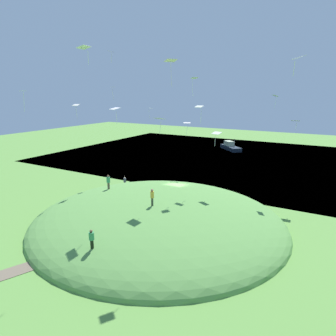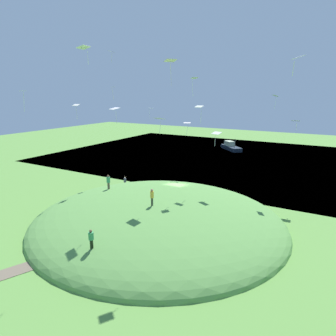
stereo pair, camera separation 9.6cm
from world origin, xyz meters
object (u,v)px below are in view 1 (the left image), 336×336
(person_with_child, at_px, (152,195))
(kite_9, at_px, (150,109))
(kite_5, at_px, (216,134))
(kite_10, at_px, (112,88))
(kite_4, at_px, (84,48))
(boat_on_lake, at_px, (230,147))
(person_on_hilltop, at_px, (125,181))
(kite_13, at_px, (187,123))
(person_near_shore, at_px, (92,237))
(person_walking_path, at_px, (108,180))
(kite_11, at_px, (299,58))
(kite_15, at_px, (159,119))
(kite_1, at_px, (23,93))
(kite_3, at_px, (111,52))
(kite_2, at_px, (171,62))
(kite_0, at_px, (275,96))
(kite_14, at_px, (296,121))
(kite_7, at_px, (194,80))
(kite_6, at_px, (76,106))

(person_with_child, bearing_deg, kite_9, 49.83)
(kite_5, xyz_separation_m, kite_10, (-2.13, -16.59, 5.13))
(kite_4, height_order, kite_9, kite_4)
(kite_4, distance_m, kite_9, 27.52)
(boat_on_lake, xyz_separation_m, person_on_hilltop, (37.30, -4.01, 0.27))
(person_on_hilltop, relative_size, kite_13, 0.85)
(person_near_shore, height_order, person_walking_path, person_walking_path)
(kite_11, bearing_deg, person_walking_path, -110.63)
(person_walking_path, height_order, kite_15, kite_15)
(boat_on_lake, xyz_separation_m, person_walking_path, (44.15, -1.19, 2.49))
(kite_1, distance_m, kite_10, 15.98)
(boat_on_lake, xyz_separation_m, kite_4, (52.43, 4.25, 16.54))
(person_on_hilltop, height_order, kite_3, kite_3)
(kite_3, distance_m, kite_11, 30.05)
(kite_11, bearing_deg, boat_on_lake, -158.66)
(kite_3, height_order, kite_15, kite_3)
(person_near_shore, xyz_separation_m, person_walking_path, (-11.52, -8.12, 0.51))
(kite_11, bearing_deg, kite_2, -108.17)
(kite_0, xyz_separation_m, kite_13, (-1.85, -12.35, -3.93))
(kite_1, bearing_deg, kite_2, 106.22)
(person_with_child, height_order, kite_13, kite_13)
(kite_2, bearing_deg, kite_1, -73.78)
(kite_5, bearing_deg, kite_14, 136.80)
(kite_0, distance_m, kite_4, 22.30)
(kite_9, relative_size, kite_13, 1.00)
(person_on_hilltop, distance_m, kite_9, 14.12)
(kite_2, relative_size, kite_7, 1.02)
(person_on_hilltop, distance_m, person_walking_path, 7.73)
(boat_on_lake, distance_m, kite_2, 52.39)
(kite_1, height_order, kite_15, kite_1)
(person_walking_path, bearing_deg, person_on_hilltop, 49.74)
(kite_5, distance_m, kite_7, 6.56)
(kite_2, bearing_deg, kite_3, -126.10)
(kite_14, bearing_deg, kite_3, -76.00)
(kite_14, bearing_deg, kite_1, -45.15)
(person_on_hilltop, xyz_separation_m, kite_9, (-9.78, -1.65, 10.04))
(person_near_shore, xyz_separation_m, kite_5, (-16.37, 3.96, 6.55))
(kite_13, relative_size, kite_14, 1.50)
(kite_9, bearing_deg, person_with_child, 33.17)
(person_on_hilltop, height_order, kite_6, kite_6)
(person_on_hilltop, distance_m, kite_2, 23.93)
(kite_13, height_order, kite_15, kite_15)
(person_with_child, bearing_deg, person_on_hilltop, 65.11)
(kite_11, bearing_deg, kite_7, -135.85)
(person_walking_path, relative_size, kite_7, 0.86)
(kite_4, distance_m, kite_11, 16.26)
(person_on_hilltop, height_order, person_walking_path, person_walking_path)
(kite_13, height_order, kite_14, kite_14)
(kite_4, distance_m, kite_6, 13.42)
(kite_0, xyz_separation_m, kite_3, (3.61, -21.41, 5.80))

